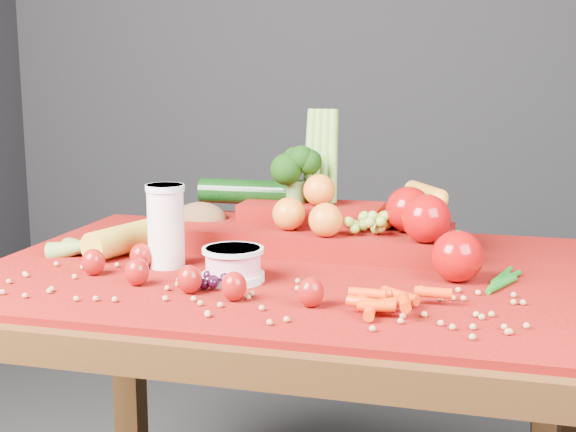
% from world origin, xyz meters
% --- Properties ---
extents(table, '(1.10, 0.80, 0.75)m').
position_xyz_m(table, '(0.00, 0.00, 0.66)').
color(table, '#3B230D').
rests_on(table, ground).
extents(red_cloth, '(1.05, 0.75, 0.01)m').
position_xyz_m(red_cloth, '(0.00, 0.00, 0.76)').
color(red_cloth, maroon).
rests_on(red_cloth, table).
extents(milk_glass, '(0.07, 0.07, 0.15)m').
position_xyz_m(milk_glass, '(-0.20, -0.05, 0.84)').
color(milk_glass, silver).
rests_on(milk_glass, red_cloth).
extents(yogurt_bowl, '(0.10, 0.10, 0.06)m').
position_xyz_m(yogurt_bowl, '(-0.06, -0.11, 0.79)').
color(yogurt_bowl, silver).
rests_on(yogurt_bowl, red_cloth).
extents(strawberry_scatter, '(0.44, 0.18, 0.05)m').
position_xyz_m(strawberry_scatter, '(-0.13, -0.17, 0.79)').
color(strawberry_scatter, maroon).
rests_on(strawberry_scatter, red_cloth).
extents(dark_grape_cluster, '(0.06, 0.05, 0.03)m').
position_xyz_m(dark_grape_cluster, '(-0.08, -0.16, 0.78)').
color(dark_grape_cluster, black).
rests_on(dark_grape_cluster, red_cloth).
extents(soybean_scatter, '(0.84, 0.24, 0.01)m').
position_xyz_m(soybean_scatter, '(0.00, -0.20, 0.77)').
color(soybean_scatter, '#AD7A4A').
rests_on(soybean_scatter, red_cloth).
extents(corn_ear, '(0.23, 0.26, 0.06)m').
position_xyz_m(corn_ear, '(-0.36, -0.01, 0.78)').
color(corn_ear, gold).
rests_on(corn_ear, red_cloth).
extents(potato, '(0.11, 0.08, 0.08)m').
position_xyz_m(potato, '(-0.22, 0.17, 0.80)').
color(potato, brown).
rests_on(potato, red_cloth).
extents(baby_carrot_pile, '(0.17, 0.17, 0.03)m').
position_xyz_m(baby_carrot_pile, '(0.23, -0.21, 0.78)').
color(baby_carrot_pile, red).
rests_on(baby_carrot_pile, red_cloth).
extents(green_bean_pile, '(0.14, 0.12, 0.01)m').
position_xyz_m(green_bean_pile, '(0.37, -0.01, 0.77)').
color(green_bean_pile, '#145B15').
rests_on(green_bean_pile, red_cloth).
extents(produce_mound, '(0.59, 0.36, 0.27)m').
position_xyz_m(produce_mound, '(0.06, 0.15, 0.82)').
color(produce_mound, maroon).
rests_on(produce_mound, red_cloth).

